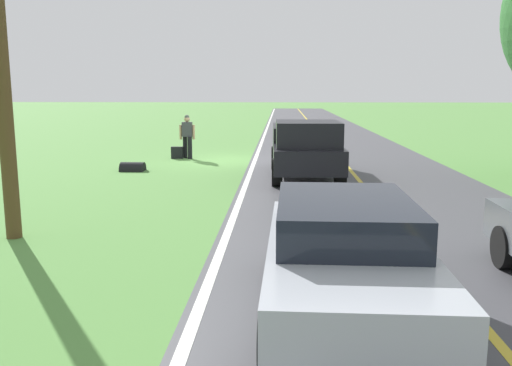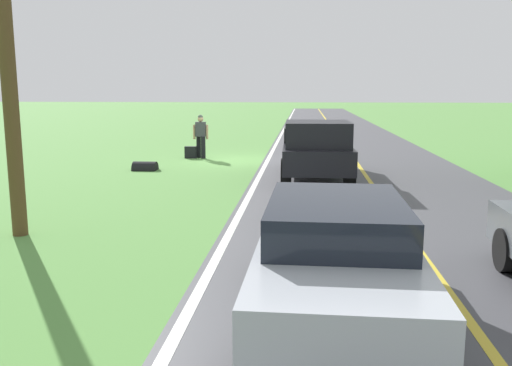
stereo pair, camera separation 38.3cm
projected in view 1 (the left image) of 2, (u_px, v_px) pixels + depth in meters
The scene contains 9 objects.
ground_plane at pixel (222, 160), 21.17m from camera, with size 200.00×200.00×0.00m, color #568E42.
road_surface at pixel (343, 161), 20.96m from camera, with size 7.18×120.00×0.00m, color #47474C.
lane_edge_line at pixel (255, 161), 21.11m from camera, with size 0.16×117.60×0.00m, color silver.
lane_centre_line at pixel (343, 161), 20.96m from camera, with size 0.14×117.60×0.00m, color gold.
hitchhiker_walking at pixel (187, 134), 21.70m from camera, with size 0.62×0.51×1.75m.
suitcase_carried at pixel (177, 153), 21.74m from camera, with size 0.20×0.46×0.48m, color black.
pickup_truck_passing at pixel (306, 147), 16.79m from camera, with size 2.19×5.44×1.82m.
sedan_ahead_same_lane at pixel (345, 254), 6.60m from camera, with size 2.00×4.44×1.41m.
drainage_culvert at pixel (133, 171), 18.47m from camera, with size 0.60×0.60×0.80m, color black.
Camera 1 is at (-2.30, 20.93, 2.73)m, focal length 38.03 mm.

